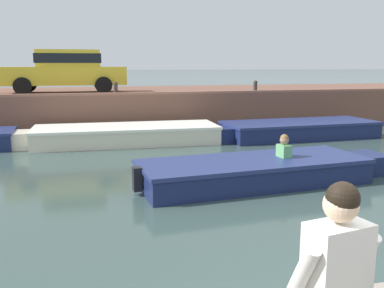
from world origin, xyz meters
name	(u,v)px	position (x,y,z in m)	size (l,w,h in m)	color
ground_plane	(186,179)	(0.00, 6.09, 0.00)	(400.00, 400.00, 0.00)	#384C47
far_quay_wall	(135,107)	(0.00, 15.18, 0.70)	(60.00, 6.00, 1.40)	brown
far_wall_coping	(144,93)	(0.00, 12.30, 1.44)	(60.00, 0.24, 0.08)	#925F4C
boat_moored_central_cream	(118,135)	(-1.07, 10.67, 0.28)	(6.74, 2.09, 0.56)	silver
boat_moored_east_navy	(293,130)	(4.69, 10.34, 0.27)	(6.19, 2.12, 0.55)	navy
motorboat_passing	(263,171)	(1.49, 5.45, 0.26)	(5.78, 2.06, 1.00)	navy
car_left_inner_yellow	(66,69)	(-2.61, 13.91, 2.24)	(4.36, 1.92, 1.54)	yellow
mooring_bollard_mid	(116,88)	(-0.96, 12.43, 1.64)	(0.15, 0.15, 0.44)	#2D2B28
mooring_bollard_east	(255,86)	(4.18, 12.43, 1.64)	(0.15, 0.15, 0.44)	#2D2B28
person_seated_left	(330,278)	(-0.70, -0.46, 1.18)	(0.57, 0.58, 0.97)	#282833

